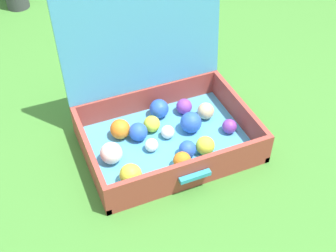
% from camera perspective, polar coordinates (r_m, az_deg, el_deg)
% --- Properties ---
extents(ground_plane, '(16.00, 16.00, 0.00)m').
position_cam_1_polar(ground_plane, '(1.67, 0.84, -1.78)').
color(ground_plane, '#3D7A2D').
extents(open_suitcase, '(0.61, 0.50, 0.56)m').
position_cam_1_polar(open_suitcase, '(1.60, -0.96, 1.71)').
color(open_suitcase, '#4799C6').
rests_on(open_suitcase, ground).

